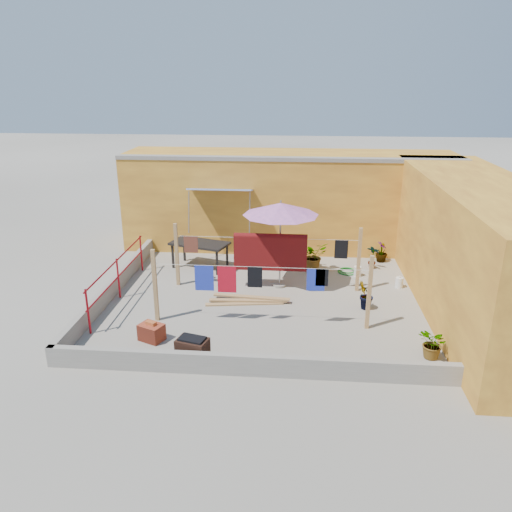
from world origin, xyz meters
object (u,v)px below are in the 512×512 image
at_px(white_basin, 249,362).
at_px(water_jug_b, 358,271).
at_px(plant_back_a, 314,256).
at_px(green_hose, 347,271).
at_px(brick_stack, 152,332).
at_px(water_jug_a, 399,282).
at_px(outdoor_table, 200,245).
at_px(brazier, 193,350).
at_px(patio_umbrella, 281,209).

height_order(white_basin, water_jug_b, water_jug_b).
relative_size(water_jug_b, plant_back_a, 0.40).
bearing_deg(green_hose, brick_stack, -136.10).
relative_size(water_jug_a, water_jug_b, 0.98).
relative_size(brick_stack, green_hose, 1.12).
relative_size(white_basin, plant_back_a, 0.54).
relative_size(outdoor_table, water_jug_a, 5.69).
distance_m(outdoor_table, water_jug_b, 4.81).
relative_size(outdoor_table, brick_stack, 3.02).
height_order(brazier, green_hose, brazier).
distance_m(outdoor_table, green_hose, 4.55).
bearing_deg(outdoor_table, brazier, -80.74).
relative_size(patio_umbrella, brazier, 3.48).
distance_m(patio_umbrella, plant_back_a, 2.48).
xyz_separation_m(water_jug_a, plant_back_a, (-2.36, 1.24, 0.28)).
relative_size(brick_stack, brazier, 0.89).
bearing_deg(water_jug_a, green_hose, 142.23).
height_order(white_basin, water_jug_a, water_jug_a).
relative_size(outdoor_table, green_hose, 3.38).
bearing_deg(patio_umbrella, plant_back_a, 55.35).
height_order(brick_stack, brazier, brazier).
distance_m(white_basin, water_jug_b, 5.77).
relative_size(brick_stack, white_basin, 1.35).
relative_size(brazier, green_hose, 1.25).
bearing_deg(patio_umbrella, brick_stack, -129.33).
distance_m(patio_umbrella, brazier, 4.85).
bearing_deg(water_jug_b, brick_stack, -139.48).
bearing_deg(green_hose, water_jug_b, -44.69).
xyz_separation_m(patio_umbrella, brazier, (-1.62, -4.14, -1.95)).
bearing_deg(outdoor_table, brick_stack, -92.77).
distance_m(patio_umbrella, water_jug_b, 3.21).
bearing_deg(brick_stack, white_basin, -20.01).
bearing_deg(patio_umbrella, water_jug_a, 3.00).
height_order(brazier, water_jug_a, brazier).
height_order(brazier, plant_back_a, plant_back_a).
bearing_deg(plant_back_a, brazier, -115.04).
height_order(brazier, water_jug_b, brazier).
height_order(outdoor_table, green_hose, outdoor_table).
bearing_deg(white_basin, patio_umbrella, 83.63).
bearing_deg(water_jug_b, white_basin, -118.23).
bearing_deg(green_hose, white_basin, -114.62).
xyz_separation_m(patio_umbrella, outdoor_table, (-2.50, 1.26, -1.49)).
height_order(patio_umbrella, green_hose, patio_umbrella).
relative_size(water_jug_a, green_hose, 0.59).
xyz_separation_m(outdoor_table, green_hose, (4.49, -0.04, -0.69)).
distance_m(brick_stack, plant_back_a, 6.01).
bearing_deg(brazier, patio_umbrella, 68.66).
bearing_deg(outdoor_table, water_jug_a, -10.53).
bearing_deg(brazier, plant_back_a, 64.96).
xyz_separation_m(brick_stack, green_hose, (4.71, 4.54, -0.16)).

